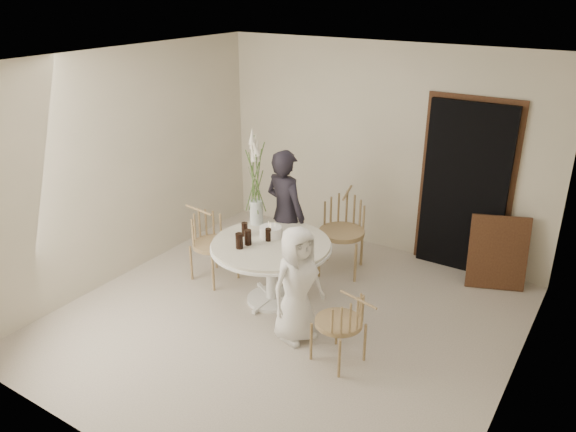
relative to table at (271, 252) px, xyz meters
The scene contains 18 objects.
ground 0.75m from the table, 35.54° to the right, with size 4.50×4.50×0.00m, color beige.
room_shell 1.09m from the table, 35.54° to the right, with size 4.50×4.50×4.50m.
doorway 2.49m from the table, 52.29° to the left, with size 1.00×0.10×2.10m, color black.
door_trim 2.53m from the table, 52.85° to the left, with size 1.12×0.03×2.22m, color #53321C.
table is the anchor object (origin of this frame).
picture_frame 2.66m from the table, 39.88° to the left, with size 0.66×0.04×0.88m, color #53321C.
chair_far 1.22m from the table, 76.53° to the left, with size 0.64×0.67×0.97m.
chair_right 1.38m from the table, 24.98° to the right, with size 0.53×0.50×0.78m.
chair_left 0.99m from the table, behind, with size 0.56×0.52×0.86m.
girl 0.70m from the table, 109.70° to the left, with size 0.58×0.38×1.59m, color black.
boy 0.76m from the table, 36.05° to the right, with size 0.60×0.39×1.22m, color white.
birthday_cake 0.23m from the table, 125.60° to the left, with size 0.25×0.25×0.17m.
cola_tumbler_a 0.32m from the table, 136.65° to the right, with size 0.08×0.08×0.17m, color black.
cola_tumbler_b 0.41m from the table, 124.88° to the right, with size 0.08×0.08×0.17m, color black.
cola_tumbler_c 0.40m from the table, behind, with size 0.07×0.07×0.15m, color black.
cola_tumbler_d 0.19m from the table, 154.03° to the left, with size 0.07×0.07×0.14m, color black.
plate_stack 0.56m from the table, 28.23° to the right, with size 0.19×0.19×0.05m, color white.
flower_vase 0.83m from the table, 142.34° to the left, with size 0.15×0.15×1.14m.
Camera 1 is at (2.78, -4.29, 3.37)m, focal length 35.00 mm.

